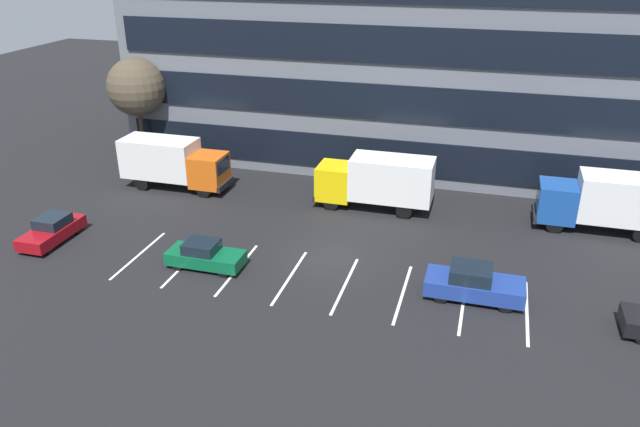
{
  "coord_description": "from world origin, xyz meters",
  "views": [
    {
      "loc": [
        7.32,
        -27.59,
        15.46
      ],
      "look_at": [
        -1.21,
        2.25,
        1.4
      ],
      "focal_mm": 34.77,
      "sensor_mm": 36.0,
      "label": 1
    }
  ],
  "objects_px": {
    "box_truck_blue": "(607,200)",
    "sedan_navy": "(474,284)",
    "sedan_maroon": "(52,230)",
    "box_truck_orange": "(173,161)",
    "box_truck_yellow": "(377,180)",
    "bare_tree": "(137,87)",
    "sedan_forest": "(205,255)"
  },
  "relations": [
    {
      "from": "box_truck_blue",
      "to": "sedan_navy",
      "type": "relative_size",
      "value": 1.6
    },
    {
      "from": "sedan_maroon",
      "to": "box_truck_orange",
      "type": "bearing_deg",
      "value": 73.47
    },
    {
      "from": "sedan_maroon",
      "to": "sedan_navy",
      "type": "bearing_deg",
      "value": 0.95
    },
    {
      "from": "box_truck_blue",
      "to": "box_truck_orange",
      "type": "bearing_deg",
      "value": -178.36
    },
    {
      "from": "box_truck_yellow",
      "to": "sedan_maroon",
      "type": "bearing_deg",
      "value": -150.18
    },
    {
      "from": "box_truck_orange",
      "to": "sedan_maroon",
      "type": "relative_size",
      "value": 1.79
    },
    {
      "from": "sedan_navy",
      "to": "bare_tree",
      "type": "relative_size",
      "value": 0.59
    },
    {
      "from": "box_truck_yellow",
      "to": "box_truck_orange",
      "type": "bearing_deg",
      "value": -178.62
    },
    {
      "from": "sedan_navy",
      "to": "bare_tree",
      "type": "height_order",
      "value": "bare_tree"
    },
    {
      "from": "box_truck_yellow",
      "to": "box_truck_blue",
      "type": "relative_size",
      "value": 0.99
    },
    {
      "from": "box_truck_blue",
      "to": "sedan_forest",
      "type": "relative_size",
      "value": 1.85
    },
    {
      "from": "box_truck_blue",
      "to": "bare_tree",
      "type": "distance_m",
      "value": 31.4
    },
    {
      "from": "sedan_navy",
      "to": "sedan_forest",
      "type": "bearing_deg",
      "value": -176.9
    },
    {
      "from": "bare_tree",
      "to": "sedan_maroon",
      "type": "bearing_deg",
      "value": -81.82
    },
    {
      "from": "sedan_forest",
      "to": "bare_tree",
      "type": "bearing_deg",
      "value": 130.23
    },
    {
      "from": "box_truck_yellow",
      "to": "sedan_maroon",
      "type": "relative_size",
      "value": 1.8
    },
    {
      "from": "bare_tree",
      "to": "sedan_forest",
      "type": "bearing_deg",
      "value": -49.77
    },
    {
      "from": "box_truck_yellow",
      "to": "sedan_forest",
      "type": "relative_size",
      "value": 1.84
    },
    {
      "from": "box_truck_blue",
      "to": "bare_tree",
      "type": "bearing_deg",
      "value": 174.23
    },
    {
      "from": "sedan_forest",
      "to": "sedan_navy",
      "type": "distance_m",
      "value": 13.23
    },
    {
      "from": "box_truck_yellow",
      "to": "sedan_maroon",
      "type": "distance_m",
      "value": 18.69
    },
    {
      "from": "box_truck_blue",
      "to": "box_truck_orange",
      "type": "xyz_separation_m",
      "value": [
        -26.52,
        -0.76,
        -0.03
      ]
    },
    {
      "from": "box_truck_blue",
      "to": "box_truck_orange",
      "type": "height_order",
      "value": "box_truck_blue"
    },
    {
      "from": "sedan_maroon",
      "to": "sedan_forest",
      "type": "relative_size",
      "value": 1.02
    },
    {
      "from": "box_truck_yellow",
      "to": "sedan_forest",
      "type": "bearing_deg",
      "value": -125.57
    },
    {
      "from": "box_truck_yellow",
      "to": "bare_tree",
      "type": "height_order",
      "value": "bare_tree"
    },
    {
      "from": "sedan_navy",
      "to": "sedan_maroon",
      "type": "bearing_deg",
      "value": -179.05
    },
    {
      "from": "sedan_maroon",
      "to": "box_truck_yellow",
      "type": "bearing_deg",
      "value": 29.82
    },
    {
      "from": "sedan_maroon",
      "to": "box_truck_blue",
      "type": "bearing_deg",
      "value": 18.41
    },
    {
      "from": "box_truck_yellow",
      "to": "bare_tree",
      "type": "relative_size",
      "value": 0.93
    },
    {
      "from": "box_truck_yellow",
      "to": "bare_tree",
      "type": "distance_m",
      "value": 18.76
    },
    {
      "from": "sedan_forest",
      "to": "bare_tree",
      "type": "relative_size",
      "value": 0.51
    }
  ]
}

